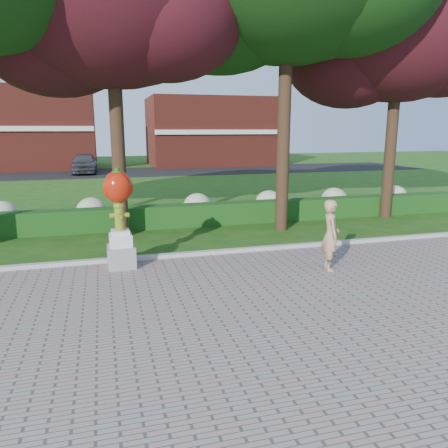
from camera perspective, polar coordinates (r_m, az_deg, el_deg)
ground at (r=9.61m, az=0.81°, el=-9.20°), size 100.00×100.00×0.00m
walkway at (r=6.29m, az=11.92°, el=-21.88°), size 40.00×14.00×0.04m
curb at (r=12.34m, az=-3.11°, el=-3.91°), size 40.00×0.18×0.15m
lawn_hedge at (r=16.08m, az=-6.21°, el=1.08°), size 24.00×0.70×0.80m
hydrangea_row at (r=17.12m, az=-4.89°, el=2.31°), size 20.10×1.10×0.99m
street at (r=36.82m, az=-11.62°, el=6.66°), size 50.00×8.00×0.02m
building_left at (r=43.22m, az=-26.02°, el=11.14°), size 14.00×8.00×7.00m
building_right at (r=43.85m, az=-1.69°, el=11.97°), size 12.00×8.00×6.40m
tree_mid_left at (r=15.13m, az=-15.05°, el=26.41°), size 8.25×7.04×10.69m
tree_far_right at (r=18.99m, az=21.56°, el=22.00°), size 7.88×6.72×10.21m
hydrant_sculpture at (r=11.28m, az=-13.50°, el=1.07°), size 0.74×0.71×2.54m
woman at (r=11.19m, az=13.73°, el=-1.41°), size 0.57×0.74×1.79m
parked_car at (r=36.78m, az=-17.77°, el=7.59°), size 1.95×4.72×1.60m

